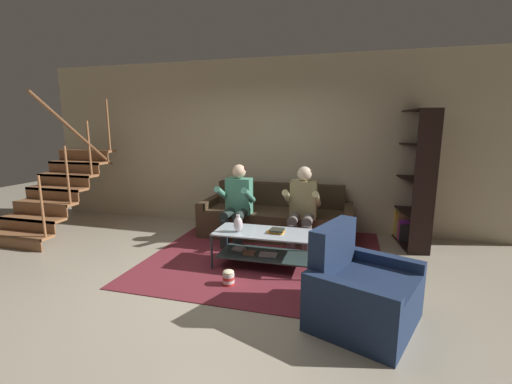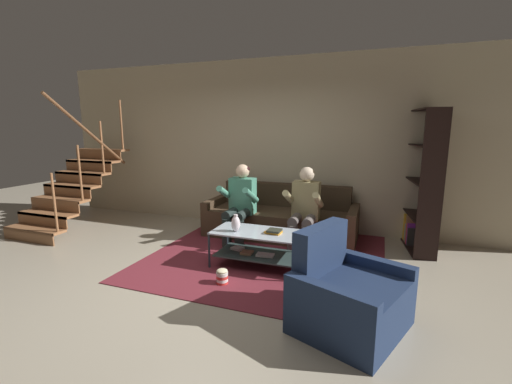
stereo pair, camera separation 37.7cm
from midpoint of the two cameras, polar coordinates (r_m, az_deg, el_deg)
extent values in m
plane|color=#AAA089|center=(4.13, -5.95, -14.52)|extent=(16.80, 16.80, 0.00)
cube|color=#BDAD8C|center=(6.04, 4.19, 7.83)|extent=(8.40, 0.12, 2.90)
cube|color=#96613C|center=(6.34, -31.56, -5.35)|extent=(1.07, 0.26, 0.04)
cube|color=brown|center=(6.29, -32.34, -6.27)|extent=(1.07, 0.02, 0.19)
cube|color=#96613C|center=(6.45, -29.96, -3.18)|extent=(1.07, 0.26, 0.04)
cube|color=brown|center=(6.39, -30.70, -4.07)|extent=(1.07, 0.02, 0.19)
cube|color=#96613C|center=(6.57, -28.42, -1.08)|extent=(1.07, 0.26, 0.04)
cube|color=brown|center=(6.51, -29.13, -1.93)|extent=(1.07, 0.02, 0.19)
cube|color=#96613C|center=(6.71, -26.94, 0.94)|extent=(1.07, 0.26, 0.04)
cube|color=brown|center=(6.64, -27.63, 0.12)|extent=(1.07, 0.02, 0.19)
cube|color=#96613C|center=(6.85, -25.52, 2.87)|extent=(1.07, 0.26, 0.04)
cube|color=brown|center=(6.78, -26.18, 2.10)|extent=(1.07, 0.02, 0.19)
cube|color=#96613C|center=(7.01, -24.16, 4.72)|extent=(1.07, 0.26, 0.04)
cube|color=brown|center=(6.94, -24.79, 3.98)|extent=(1.07, 0.02, 0.19)
cube|color=#96613C|center=(7.18, -22.86, 6.48)|extent=(1.07, 0.26, 0.04)
cube|color=brown|center=(7.10, -23.46, 5.78)|extent=(1.07, 0.02, 0.19)
cylinder|color=#96613C|center=(5.86, -29.01, -1.59)|extent=(0.04, 0.04, 0.90)
cylinder|color=#96613C|center=(6.14, -25.75, 2.85)|extent=(0.04, 0.04, 0.90)
cylinder|color=#96613C|center=(6.47, -22.77, 6.86)|extent=(0.04, 0.04, 0.90)
cylinder|color=#96613C|center=(6.84, -20.06, 10.45)|extent=(0.04, 0.04, 0.90)
cylinder|color=brown|center=(6.27, -24.55, 9.00)|extent=(0.05, 1.57, 1.19)
cube|color=#413121|center=(5.57, 5.93, -5.30)|extent=(2.15, 0.88, 0.44)
cube|color=#38291C|center=(5.81, 6.88, -0.48)|extent=(2.15, 0.18, 0.38)
cube|color=#413121|center=(5.93, -4.81, -3.69)|extent=(0.13, 0.88, 0.56)
cube|color=#413121|center=(5.40, 17.79, -5.63)|extent=(0.13, 0.88, 0.56)
cylinder|color=#202B29|center=(5.07, -2.79, -6.89)|extent=(0.14, 0.14, 0.44)
cylinder|color=#202B29|center=(5.00, -0.66, -7.14)|extent=(0.14, 0.14, 0.44)
cylinder|color=#202B29|center=(5.16, -2.04, -3.54)|extent=(0.14, 0.42, 0.14)
cylinder|color=#202B29|center=(5.09, 0.05, -3.74)|extent=(0.14, 0.42, 0.14)
cube|color=#468A70|center=(5.26, -0.19, -0.64)|extent=(0.38, 0.22, 0.55)
cylinder|color=#468A70|center=(5.16, -3.00, -0.26)|extent=(0.09, 0.49, 0.31)
cylinder|color=#468A70|center=(5.02, 1.27, -0.57)|extent=(0.09, 0.49, 0.31)
sphere|color=beige|center=(5.20, -0.19, 3.48)|extent=(0.21, 0.21, 0.21)
ellipsoid|color=black|center=(5.21, -0.11, 3.79)|extent=(0.21, 0.21, 0.13)
cylinder|color=#584F4D|center=(4.79, 8.31, -8.08)|extent=(0.14, 0.14, 0.44)
cylinder|color=#584F4D|center=(4.76, 10.69, -8.29)|extent=(0.14, 0.14, 0.44)
cylinder|color=#584F4D|center=(4.88, 8.84, -4.51)|extent=(0.14, 0.42, 0.14)
cylinder|color=#584F4D|center=(4.85, 11.16, -4.69)|extent=(0.14, 0.42, 0.14)
cube|color=#8E8358|center=(5.01, 10.51, -1.41)|extent=(0.38, 0.22, 0.55)
cylinder|color=#8E8358|center=(4.86, 7.81, -1.03)|extent=(0.09, 0.49, 0.31)
cylinder|color=#8E8358|center=(4.79, 12.56, -1.37)|extent=(0.09, 0.49, 0.31)
sphere|color=beige|center=(4.94, 10.67, 2.91)|extent=(0.21, 0.21, 0.21)
ellipsoid|color=black|center=(4.96, 10.72, 3.24)|extent=(0.21, 0.21, 0.13)
cube|color=#B0BDC9|center=(4.33, 3.66, -6.81)|extent=(1.27, 0.57, 0.02)
cube|color=#2D3F3D|center=(4.42, 3.61, -10.43)|extent=(1.17, 0.52, 0.02)
cylinder|color=#25333B|center=(4.37, -5.36, -9.73)|extent=(0.03, 0.03, 0.46)
cylinder|color=#25333B|center=(4.03, 11.18, -11.75)|extent=(0.03, 0.03, 0.46)
cylinder|color=#25333B|center=(4.84, -2.59, -7.65)|extent=(0.03, 0.03, 0.46)
cylinder|color=#25333B|center=(4.53, 12.29, -9.22)|extent=(0.03, 0.03, 0.46)
cube|color=silver|center=(4.57, -0.72, -9.39)|extent=(0.17, 0.15, 0.03)
cube|color=#9A6C4C|center=(4.42, 0.95, -10.09)|extent=(0.15, 0.14, 0.03)
cube|color=silver|center=(4.35, 4.05, -10.47)|extent=(0.23, 0.13, 0.03)
cube|color=maroon|center=(4.96, 4.57, -9.96)|extent=(3.08, 3.24, 0.01)
cube|color=#805E50|center=(4.96, 4.57, -9.94)|extent=(1.69, 1.78, 0.00)
ellipsoid|color=silver|center=(4.31, -0.89, -5.35)|extent=(0.11, 0.11, 0.20)
cylinder|color=silver|center=(4.28, -0.90, -4.08)|extent=(0.05, 0.05, 0.04)
cube|color=orange|center=(4.29, 5.43, -6.70)|extent=(0.21, 0.16, 0.03)
cube|color=#2C2F24|center=(4.27, 5.62, -6.43)|extent=(0.17, 0.17, 0.02)
cube|color=black|center=(6.08, 26.27, 2.53)|extent=(0.30, 0.06, 2.01)
cube|color=black|center=(5.03, 29.20, 0.74)|extent=(0.30, 0.06, 2.01)
cube|color=black|center=(5.59, 28.97, 1.65)|extent=(0.17, 1.12, 2.01)
cube|color=black|center=(5.78, 26.73, -8.05)|extent=(0.45, 1.11, 0.02)
cube|color=black|center=(5.65, 27.15, -3.31)|extent=(0.45, 1.11, 0.02)
cube|color=black|center=(5.55, 27.59, 1.72)|extent=(0.45, 1.11, 0.02)
cube|color=black|center=(5.51, 28.05, 6.87)|extent=(0.45, 1.11, 0.02)
cube|color=black|center=(5.51, 28.52, 11.96)|extent=(0.45, 1.11, 0.02)
cube|color=teal|center=(6.19, 25.77, -4.64)|extent=(0.27, 0.08, 0.42)
cube|color=#B3AB44|center=(6.14, 25.76, -4.84)|extent=(0.24, 0.06, 0.40)
cube|color=#ADAE3D|center=(6.09, 25.70, -4.91)|extent=(0.21, 0.06, 0.41)
cube|color=gold|center=(6.08, 25.72, -5.55)|extent=(0.20, 0.06, 0.28)
cube|color=orange|center=(6.02, 26.02, -5.30)|extent=(0.24, 0.07, 0.37)
cube|color=gold|center=(5.98, 26.26, -5.24)|extent=(0.27, 0.08, 0.41)
cube|color=gold|center=(5.94, 26.25, -5.65)|extent=(0.24, 0.06, 0.35)
cube|color=orange|center=(5.90, 26.16, -5.59)|extent=(0.21, 0.06, 0.38)
cube|color=#79A0B0|center=(5.87, 26.42, -6.19)|extent=(0.25, 0.08, 0.28)
cube|color=#9E744C|center=(5.80, 26.43, -5.64)|extent=(0.21, 0.07, 0.43)
cube|color=red|center=(5.76, 26.61, -6.32)|extent=(0.23, 0.07, 0.32)
cube|color=purple|center=(5.72, 26.81, -6.37)|extent=(0.25, 0.07, 0.33)
cube|color=#2E2C28|center=(5.70, 26.86, -6.78)|extent=(0.25, 0.06, 0.27)
cube|color=#1F2E4E|center=(3.33, 18.90, -17.44)|extent=(1.01, 0.95, 0.44)
cube|color=#1F2E4E|center=(3.27, 14.08, -9.18)|extent=(0.40, 0.71, 0.44)
cube|color=#1F2E4E|center=(2.98, 15.73, -19.72)|extent=(0.79, 0.40, 0.54)
cube|color=#1F2E4E|center=(3.65, 21.51, -14.15)|extent=(0.79, 0.40, 0.54)
cylinder|color=red|center=(4.03, -2.90, -14.88)|extent=(0.13, 0.13, 0.04)
cylinder|color=white|center=(4.01, -2.91, -14.43)|extent=(0.13, 0.13, 0.04)
cylinder|color=red|center=(4.00, -2.91, -13.97)|extent=(0.13, 0.13, 0.04)
cylinder|color=white|center=(3.98, -2.92, -13.51)|extent=(0.13, 0.13, 0.04)
ellipsoid|color=beige|center=(3.97, -2.92, -13.06)|extent=(0.13, 0.13, 0.05)
camera|label=1|loc=(0.19, -87.65, 0.45)|focal=24.00mm
camera|label=2|loc=(0.19, 92.35, -0.45)|focal=24.00mm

